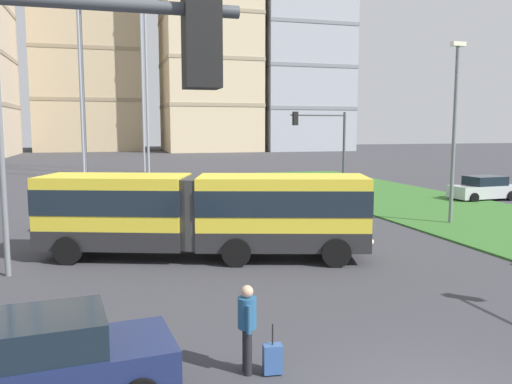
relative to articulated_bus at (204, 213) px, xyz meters
The scene contains 12 objects.
articulated_bus is the anchor object (origin of this frame).
car_silver_hatch 22.80m from the articulated_bus, 26.43° to the left, with size 4.50×2.24×1.58m.
car_grey_wagon 8.17m from the articulated_bus, 119.71° to the left, with size 4.49×2.21×1.58m.
car_navy_sedan 10.51m from the articulated_bus, 115.59° to the right, with size 4.54×2.33×1.58m.
pedestrian_crossing 9.29m from the articulated_bus, 95.19° to the right, with size 0.36×0.58×1.74m.
rolling_suitcase 9.53m from the articulated_bus, 92.36° to the right, with size 0.39×0.28×0.97m.
traffic_light_far_right 14.35m from the articulated_bus, 48.48° to the left, with size 3.54×0.28×5.66m.
streetlight_median 13.64m from the articulated_bus, 14.21° to the left, with size 0.70×0.28×8.76m.
apartment_tower_westcentre 101.95m from the articulated_bus, 93.76° to the left, with size 21.33×19.05×49.68m.
apartment_tower_centre 93.27m from the articulated_bus, 78.96° to the left, with size 18.63×18.81×43.96m.
apartment_tower_eastcentre 96.36m from the articulated_bus, 67.02° to the left, with size 18.70×15.25×41.71m.
transmission_pylon 39.33m from the articulated_bus, 93.88° to the left, with size 9.00×6.24×31.01m.
Camera 1 is at (-5.33, -7.15, 4.71)m, focal length 36.69 mm.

